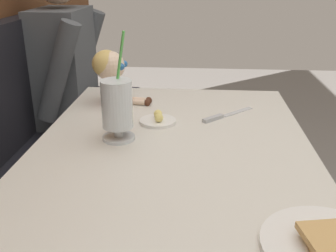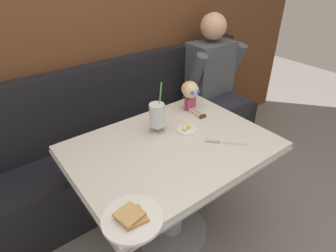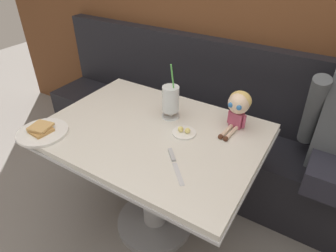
{
  "view_description": "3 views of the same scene",
  "coord_description": "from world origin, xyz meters",
  "px_view_note": "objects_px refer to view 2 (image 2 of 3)",
  "views": [
    {
      "loc": [
        -1.03,
        0.11,
        1.21
      ],
      "look_at": [
        0.0,
        0.19,
        0.79
      ],
      "focal_mm": 41.92,
      "sensor_mm": 36.0,
      "label": 1
    },
    {
      "loc": [
        -0.8,
        -0.83,
        1.65
      ],
      "look_at": [
        0.01,
        0.23,
        0.83
      ],
      "focal_mm": 30.16,
      "sensor_mm": 36.0,
      "label": 2
    },
    {
      "loc": [
        0.72,
        -0.82,
        1.58
      ],
      "look_at": [
        0.12,
        0.15,
        0.82
      ],
      "focal_mm": 31.13,
      "sensor_mm": 36.0,
      "label": 3
    }
  ],
  "objects_px": {
    "milkshake_glass": "(157,117)",
    "seated_doll": "(190,92)",
    "butter_knife": "(219,142)",
    "diner_patron": "(213,76)",
    "toast_plate": "(132,218)",
    "butter_saucer": "(187,129)"
  },
  "relations": [
    {
      "from": "toast_plate",
      "to": "milkshake_glass",
      "type": "relative_size",
      "value": 0.79
    },
    {
      "from": "toast_plate",
      "to": "butter_saucer",
      "type": "bearing_deg",
      "value": 31.63
    },
    {
      "from": "butter_knife",
      "to": "toast_plate",
      "type": "bearing_deg",
      "value": -165.89
    },
    {
      "from": "milkshake_glass",
      "to": "seated_doll",
      "type": "distance_m",
      "value": 0.35
    },
    {
      "from": "milkshake_glass",
      "to": "seated_doll",
      "type": "bearing_deg",
      "value": 15.5
    },
    {
      "from": "toast_plate",
      "to": "butter_knife",
      "type": "xyz_separation_m",
      "value": [
        0.67,
        0.17,
        -0.01
      ]
    },
    {
      "from": "butter_saucer",
      "to": "butter_knife",
      "type": "xyz_separation_m",
      "value": [
        0.06,
        -0.21,
        -0.0
      ]
    },
    {
      "from": "seated_doll",
      "to": "diner_patron",
      "type": "distance_m",
      "value": 0.65
    },
    {
      "from": "toast_plate",
      "to": "seated_doll",
      "type": "relative_size",
      "value": 1.12
    },
    {
      "from": "butter_knife",
      "to": "diner_patron",
      "type": "xyz_separation_m",
      "value": [
        0.68,
        0.73,
        -0.0
      ]
    },
    {
      "from": "milkshake_glass",
      "to": "butter_knife",
      "type": "xyz_separation_m",
      "value": [
        0.2,
        -0.31,
        -0.09
      ]
    },
    {
      "from": "toast_plate",
      "to": "butter_saucer",
      "type": "relative_size",
      "value": 2.08
    },
    {
      "from": "milkshake_glass",
      "to": "butter_knife",
      "type": "distance_m",
      "value": 0.38
    },
    {
      "from": "milkshake_glass",
      "to": "seated_doll",
      "type": "relative_size",
      "value": 1.42
    },
    {
      "from": "butter_saucer",
      "to": "toast_plate",
      "type": "bearing_deg",
      "value": -148.37
    },
    {
      "from": "toast_plate",
      "to": "milkshake_glass",
      "type": "xyz_separation_m",
      "value": [
        0.46,
        0.48,
        0.09
      ]
    },
    {
      "from": "toast_plate",
      "to": "butter_knife",
      "type": "relative_size",
      "value": 1.37
    },
    {
      "from": "seated_doll",
      "to": "milkshake_glass",
      "type": "bearing_deg",
      "value": -164.5
    },
    {
      "from": "seated_doll",
      "to": "diner_patron",
      "type": "xyz_separation_m",
      "value": [
        0.55,
        0.32,
        -0.13
      ]
    },
    {
      "from": "butter_saucer",
      "to": "diner_patron",
      "type": "distance_m",
      "value": 0.91
    },
    {
      "from": "milkshake_glass",
      "to": "butter_knife",
      "type": "relative_size",
      "value": 1.73
    },
    {
      "from": "butter_saucer",
      "to": "seated_doll",
      "type": "height_order",
      "value": "seated_doll"
    }
  ]
}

